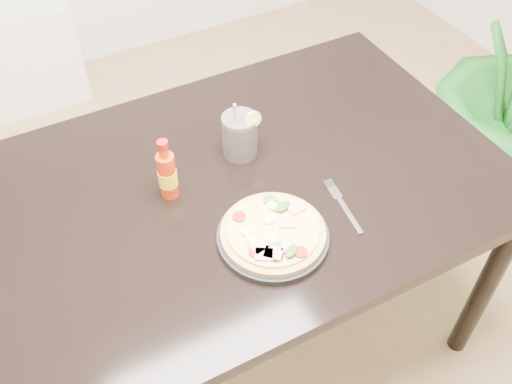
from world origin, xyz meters
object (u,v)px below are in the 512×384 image
cola_cup (240,136)px  fork (342,204)px  dining_table (235,205)px  plate (273,237)px  hot_sauce_bottle (167,174)px  pizza (273,232)px

cola_cup → fork: size_ratio=0.96×
dining_table → fork: 0.29m
plate → hot_sauce_bottle: (-0.16, 0.25, 0.06)m
plate → fork: size_ratio=1.39×
dining_table → pizza: size_ratio=5.72×
fork → pizza: bearing=-168.1°
dining_table → plate: 0.22m
plate → fork: plate is taller
dining_table → fork: bearing=-43.4°
dining_table → cola_cup: (0.07, 0.10, 0.14)m
pizza → cola_cup: cola_cup is taller
dining_table → pizza: 0.24m
cola_cup → fork: cola_cup is taller
dining_table → cola_cup: size_ratio=7.69×
pizza → cola_cup: 0.31m
dining_table → pizza: pizza is taller
plate → pizza: 0.02m
cola_cup → dining_table: bearing=-124.4°
dining_table → hot_sauce_bottle: bearing=165.6°
cola_cup → fork: 0.32m
dining_table → hot_sauce_bottle: hot_sauce_bottle is taller
plate → dining_table: bearing=89.9°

